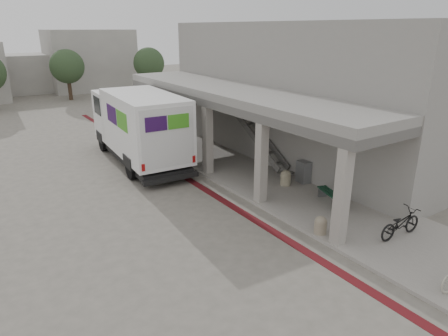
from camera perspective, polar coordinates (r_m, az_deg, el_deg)
ground at (r=14.80m, az=-0.03°, el=-7.61°), size 120.00×120.00×0.00m
bike_lane_stripe at (r=16.80m, az=-0.99°, el=-4.15°), size 0.35×40.00×0.01m
sidewalk at (r=17.11m, az=11.20°, el=-3.89°), size 4.40×28.00×0.12m
transit_building at (r=21.22m, az=8.71°, el=10.21°), size 7.60×17.00×7.00m
distant_backdrop at (r=47.22m, az=-28.95°, el=12.22°), size 28.00×10.00×6.50m
tree_mid at (r=42.15m, az=-21.51°, el=13.33°), size 3.20×3.20×4.80m
tree_right at (r=43.69m, az=-10.68°, el=14.48°), size 3.20×3.20×4.80m
fedex_truck at (r=21.16m, az=-12.18°, el=6.02°), size 3.26×8.85×3.71m
bench at (r=16.34m, az=15.20°, el=-3.98°), size 0.95×1.84×0.43m
bollard_near at (r=13.99m, az=13.63°, el=-7.89°), size 0.42×0.42×0.63m
bollard_far at (r=17.84m, az=8.80°, el=-1.35°), size 0.46×0.46×0.69m
utility_cabinet at (r=18.25m, az=11.29°, el=-0.53°), size 0.50×0.63×0.98m
bicycle_black at (r=14.55m, az=23.90°, el=-7.24°), size 1.88×0.74×0.97m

